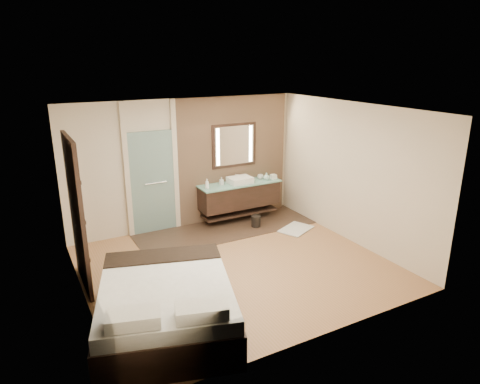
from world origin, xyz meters
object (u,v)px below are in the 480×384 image
vanity (240,195)px  mirror_unit (234,145)px  waste_bin (256,221)px  bed (167,305)px

vanity → mirror_unit: size_ratio=1.75×
mirror_unit → waste_bin: (0.11, -0.77, -1.52)m
vanity → bed: (-2.75, -3.04, -0.24)m
bed → waste_bin: bearing=57.9°
mirror_unit → waste_bin: size_ratio=4.23×
vanity → bed: 4.11m
vanity → waste_bin: (0.11, -0.53, -0.46)m
vanity → bed: size_ratio=0.73×
mirror_unit → bed: mirror_unit is taller
vanity → bed: vanity is taller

